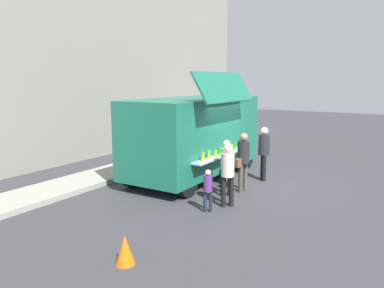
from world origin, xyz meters
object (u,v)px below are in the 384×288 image
object	(u,v)px
traffic_cone_orange	(125,250)
customer_rear_waiting	(228,170)
trash_bin	(196,141)
customer_mid_with_backpack	(227,162)
customer_extra_browsing	(264,149)
child_near_queue	(208,187)
customer_front_ordering	(243,157)
food_truck_main	(195,134)

from	to	relation	value
traffic_cone_orange	customer_rear_waiting	xyz separation A→B (m)	(3.79, -0.18, 0.72)
trash_bin	customer_rear_waiting	bearing A→B (deg)	-142.70
trash_bin	customer_mid_with_backpack	world-z (taller)	customer_mid_with_backpack
customer_extra_browsing	child_near_queue	distance (m)	3.66
trash_bin	customer_front_ordering	size ratio (longest dim) A/B	0.59
child_near_queue	customer_extra_browsing	bearing A→B (deg)	-38.18
traffic_cone_orange	child_near_queue	world-z (taller)	child_near_queue
food_truck_main	customer_front_ordering	xyz separation A→B (m)	(-0.72, -2.11, -0.44)
child_near_queue	customer_mid_with_backpack	bearing A→B (deg)	-29.48
trash_bin	child_near_queue	distance (m)	8.06
trash_bin	customer_extra_browsing	bearing A→B (deg)	-124.63
food_truck_main	traffic_cone_orange	distance (m)	6.47
traffic_cone_orange	customer_rear_waiting	world-z (taller)	customer_rear_waiting
trash_bin	customer_mid_with_backpack	xyz separation A→B (m)	(-5.32, -4.23, 0.48)
customer_extra_browsing	traffic_cone_orange	bearing A→B (deg)	56.51
customer_front_ordering	customer_extra_browsing	distance (m)	1.54
customer_extra_browsing	trash_bin	bearing A→B (deg)	-68.00
trash_bin	customer_mid_with_backpack	bearing A→B (deg)	-141.49
customer_front_ordering	customer_extra_browsing	size ratio (longest dim) A/B	0.99
traffic_cone_orange	child_near_queue	distance (m)	3.19
customer_mid_with_backpack	customer_extra_browsing	bearing A→B (deg)	-48.10
customer_rear_waiting	customer_extra_browsing	world-z (taller)	customer_extra_browsing
trash_bin	customer_front_ordering	xyz separation A→B (m)	(-4.64, -4.43, 0.53)
customer_rear_waiting	customer_extra_browsing	bearing A→B (deg)	-41.62
food_truck_main	customer_mid_with_backpack	distance (m)	2.42
trash_bin	traffic_cone_orange	bearing A→B (deg)	-155.66
customer_front_ordering	customer_extra_browsing	xyz separation A→B (m)	(1.54, -0.06, 0.02)
customer_front_ordering	customer_extra_browsing	world-z (taller)	customer_extra_browsing
traffic_cone_orange	trash_bin	xyz separation A→B (m)	(9.90, 4.48, 0.25)
customer_front_ordering	customer_mid_with_backpack	size ratio (longest dim) A/B	1.09
child_near_queue	trash_bin	bearing A→B (deg)	-3.74
customer_front_ordering	food_truck_main	bearing A→B (deg)	-8.39
customer_extra_browsing	child_near_queue	world-z (taller)	customer_extra_browsing
food_truck_main	customer_rear_waiting	distance (m)	3.24
trash_bin	customer_extra_browsing	world-z (taller)	customer_extra_browsing
traffic_cone_orange	customer_extra_browsing	size ratio (longest dim) A/B	0.31
traffic_cone_orange	customer_extra_browsing	distance (m)	6.84
customer_mid_with_backpack	customer_rear_waiting	bearing A→B (deg)	166.78
food_truck_main	customer_mid_with_backpack	bearing A→B (deg)	-126.36
food_truck_main	trash_bin	bearing A→B (deg)	30.46
customer_extra_browsing	child_near_queue	xyz separation A→B (m)	(-3.63, 0.08, -0.41)
customer_rear_waiting	food_truck_main	bearing A→B (deg)	2.11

